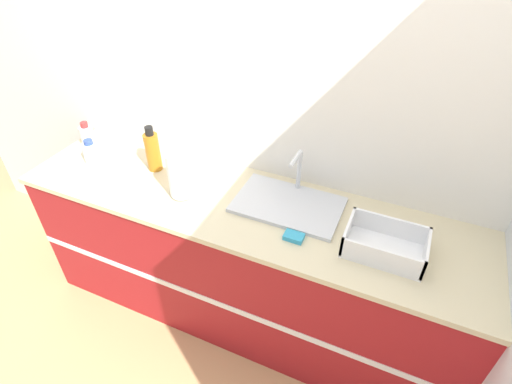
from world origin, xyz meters
TOP-DOWN VIEW (x-y plane):
  - ground_plane at (0.00, 0.00)m, footprint 12.00×12.00m
  - wall_back at (0.00, 0.64)m, footprint 4.82×0.06m
  - counter_cabinet at (0.00, 0.30)m, footprint 2.45×0.63m
  - sink at (0.22, 0.38)m, footprint 0.53×0.33m
  - paper_towel_roll at (-0.32, 0.24)m, footprint 0.12×0.12m
  - dish_rack at (0.71, 0.25)m, footprint 0.34×0.23m
  - bottle_amber at (-0.59, 0.38)m, footprint 0.08×0.08m
  - bottle_clear at (-0.96, 0.30)m, footprint 0.09×0.09m
  - bottle_white_spray at (-1.09, 0.41)m, footprint 0.08×0.08m
  - sponge at (0.32, 0.17)m, footprint 0.09×0.06m

SIDE VIEW (x-z plane):
  - ground_plane at x=0.00m, z-range 0.00..0.00m
  - counter_cabinet at x=0.00m, z-range 0.00..0.89m
  - sponge at x=0.32m, z-range 0.89..0.91m
  - sink at x=0.22m, z-range 0.78..1.04m
  - dish_rack at x=0.71m, z-range 0.87..0.99m
  - bottle_clear at x=-0.96m, z-range 0.88..1.02m
  - bottle_white_spray at x=-1.09m, z-range 0.88..1.05m
  - bottle_amber at x=-0.59m, z-range 0.88..1.14m
  - paper_towel_roll at x=-0.32m, z-range 0.89..1.15m
  - wall_back at x=0.00m, z-range 0.00..2.60m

